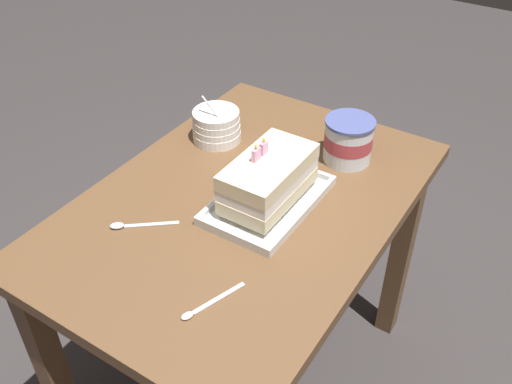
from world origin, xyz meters
name	(u,v)px	position (x,y,z in m)	size (l,w,h in m)	color
ground_plane	(247,379)	(0.00, 0.00, 0.00)	(8.00, 8.00, 0.00)	#383333
dining_table	(245,236)	(0.00, 0.00, 0.65)	(1.05, 0.73, 0.78)	brown
foil_tray	(268,201)	(0.02, -0.06, 0.78)	(0.33, 0.21, 0.02)	silver
birthday_cake	(268,178)	(0.02, -0.06, 0.85)	(0.26, 0.14, 0.15)	beige
bowl_stack	(216,126)	(0.19, 0.22, 0.82)	(0.14, 0.14, 0.15)	white
ice_cream_tub	(348,140)	(0.30, -0.14, 0.84)	(0.14, 0.14, 0.12)	white
serving_spoon_near_tray	(128,225)	(-0.24, 0.17, 0.78)	(0.11, 0.14, 0.01)	silver
serving_spoon_by_bowls	(202,307)	(-0.34, -0.13, 0.78)	(0.15, 0.06, 0.01)	silver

